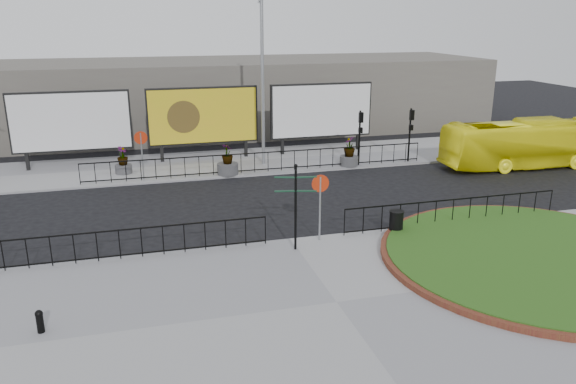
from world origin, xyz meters
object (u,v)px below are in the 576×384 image
object	(u,v)px
lamp_post	(263,78)
bollard	(40,320)
planter_a	(123,163)
planter_c	(349,155)
litter_bin	(396,222)
fingerpost_sign	(296,199)
planter_b	(228,164)
bus	(526,144)
billboard_mid	(203,116)

from	to	relation	value
lamp_post	bollard	bearing A→B (deg)	-121.35
planter_a	planter_c	bearing A→B (deg)	-7.65
litter_bin	planter_a	world-z (taller)	planter_a
lamp_post	fingerpost_sign	xyz separation A→B (m)	(-1.59, -12.00, -2.84)
bollard	planter_b	size ratio (longest dim) A/B	0.40
fingerpost_sign	planter_a	distance (m)	13.43
bus	planter_a	distance (m)	21.65
bollard	bus	world-z (taller)	bus
fingerpost_sign	planter_a	size ratio (longest dim) A/B	2.18
planter_b	bollard	bearing A→B (deg)	-117.28
lamp_post	bollard	distance (m)	18.67
lamp_post	fingerpost_sign	bearing A→B (deg)	-97.56
planter_b	planter_c	size ratio (longest dim) A/B	0.99
lamp_post	fingerpost_sign	distance (m)	12.43
billboard_mid	litter_bin	world-z (taller)	billboard_mid
fingerpost_sign	planter_c	world-z (taller)	fingerpost_sign
planter_a	billboard_mid	bearing A→B (deg)	23.75
fingerpost_sign	bollard	size ratio (longest dim) A/B	4.90
billboard_mid	bus	bearing A→B (deg)	-19.68
fingerpost_sign	planter_b	xyz separation A→B (m)	(-0.68, 10.40, -1.32)
lamp_post	planter_a	xyz separation A→B (m)	(-7.49, -0.00, -4.15)
bus	lamp_post	bearing A→B (deg)	76.62
fingerpost_sign	planter_c	xyz separation A→B (m)	(6.02, 10.40, -1.25)
lamp_post	planter_c	xyz separation A→B (m)	(4.43, -1.60, -4.09)
bus	planter_b	distance (m)	16.24
bollard	planter_c	xyz separation A→B (m)	(13.87, 13.90, 0.27)
litter_bin	bollard	bearing A→B (deg)	-161.83
lamp_post	planter_a	bearing A→B (deg)	-180.00
bus	planter_a	xyz separation A→B (m)	(-21.26, 4.03, -0.64)
lamp_post	bus	world-z (taller)	lamp_post
lamp_post	litter_bin	size ratio (longest dim) A/B	10.10
bollard	bus	size ratio (longest dim) A/B	0.07
fingerpost_sign	planter_a	world-z (taller)	fingerpost_sign
lamp_post	planter_b	xyz separation A→B (m)	(-2.27, -1.60, -4.16)
bollard	bus	distance (m)	25.91
fingerpost_sign	planter_c	distance (m)	12.08
billboard_mid	planter_b	size ratio (longest dim) A/B	3.89
lamp_post	planter_c	world-z (taller)	lamp_post
litter_bin	bus	size ratio (longest dim) A/B	0.10
lamp_post	litter_bin	world-z (taller)	lamp_post
litter_bin	planter_b	bearing A→B (deg)	115.25
planter_b	planter_c	world-z (taller)	planter_c
bus	planter_a	bearing A→B (deg)	82.20
billboard_mid	litter_bin	distance (m)	14.76
fingerpost_sign	planter_b	world-z (taller)	fingerpost_sign
planter_b	lamp_post	bearing A→B (deg)	35.15
billboard_mid	bus	size ratio (longest dim) A/B	0.66
planter_c	litter_bin	bearing A→B (deg)	-101.23
billboard_mid	planter_a	size ratio (longest dim) A/B	4.36
lamp_post	litter_bin	distance (m)	12.59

